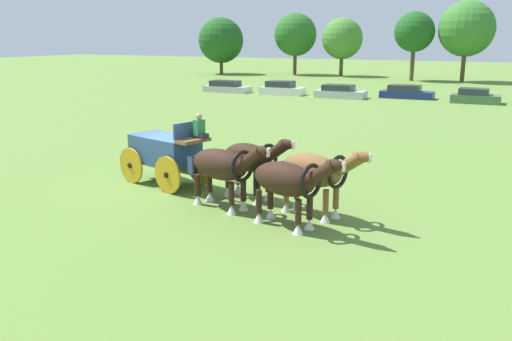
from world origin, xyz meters
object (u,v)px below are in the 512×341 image
(parked_vehicle_b, at_px, (282,89))
(parked_vehicle_d, at_px, (406,93))
(draft_horse_rear_near, at_px, (251,160))
(draft_horse_lead_near, at_px, (315,172))
(parked_vehicle_a, at_px, (227,87))
(parked_vehicle_e, at_px, (475,97))
(show_wagon, at_px, (168,152))
(draft_horse_lead_off, at_px, (288,181))
(draft_horse_rear_off, at_px, (223,166))
(parked_vehicle_c, at_px, (340,92))

(parked_vehicle_b, distance_m, parked_vehicle_d, 11.28)
(draft_horse_rear_near, height_order, draft_horse_lead_near, draft_horse_lead_near)
(parked_vehicle_a, distance_m, parked_vehicle_e, 22.70)
(show_wagon, distance_m, parked_vehicle_e, 32.67)
(show_wagon, bearing_deg, parked_vehicle_e, 75.72)
(draft_horse_lead_off, height_order, parked_vehicle_d, draft_horse_lead_off)
(draft_horse_rear_near, bearing_deg, show_wagon, 174.85)
(draft_horse_rear_off, bearing_deg, draft_horse_rear_near, 74.18)
(draft_horse_rear_near, distance_m, parked_vehicle_a, 35.80)
(parked_vehicle_d, bearing_deg, draft_horse_lead_near, -83.62)
(parked_vehicle_b, distance_m, parked_vehicle_e, 16.89)
(show_wagon, xyz_separation_m, draft_horse_rear_near, (3.56, -0.32, 0.15))
(draft_horse_rear_near, bearing_deg, parked_vehicle_d, 92.21)
(draft_horse_rear_off, distance_m, parked_vehicle_a, 36.71)
(show_wagon, bearing_deg, draft_horse_rear_near, -5.15)
(show_wagon, height_order, draft_horse_lead_off, show_wagon)
(parked_vehicle_c, bearing_deg, draft_horse_lead_near, -73.83)
(draft_horse_rear_near, height_order, parked_vehicle_c, draft_horse_rear_near)
(show_wagon, distance_m, draft_horse_rear_off, 3.58)
(draft_horse_rear_near, height_order, parked_vehicle_b, draft_horse_rear_near)
(draft_horse_lead_off, bearing_deg, parked_vehicle_e, 86.06)
(show_wagon, relative_size, draft_horse_rear_off, 1.79)
(draft_horse_lead_near, distance_m, draft_horse_lead_off, 1.30)
(parked_vehicle_b, bearing_deg, parked_vehicle_d, 10.35)
(draft_horse_rear_near, distance_m, draft_horse_lead_off, 2.90)
(draft_horse_rear_off, xyz_separation_m, parked_vehicle_d, (-0.92, 34.30, -0.87))
(parked_vehicle_b, height_order, parked_vehicle_c, parked_vehicle_b)
(show_wagon, bearing_deg, draft_horse_lead_near, -9.51)
(parked_vehicle_a, bearing_deg, draft_horse_rear_near, -59.47)
(parked_vehicle_c, distance_m, parked_vehicle_e, 11.19)
(draft_horse_lead_near, relative_size, parked_vehicle_c, 0.70)
(draft_horse_lead_near, bearing_deg, parked_vehicle_b, 115.12)
(draft_horse_lead_off, xyz_separation_m, parked_vehicle_c, (-8.79, 32.76, -0.86))
(parked_vehicle_c, bearing_deg, draft_horse_lead_off, -74.98)
(parked_vehicle_b, xyz_separation_m, parked_vehicle_d, (11.10, 2.03, -0.05))
(parked_vehicle_b, bearing_deg, parked_vehicle_a, -178.09)
(draft_horse_rear_off, bearing_deg, parked_vehicle_b, 110.43)
(parked_vehicle_a, bearing_deg, parked_vehicle_e, 2.89)
(draft_horse_rear_off, relative_size, parked_vehicle_e, 0.82)
(draft_horse_lead_off, relative_size, parked_vehicle_b, 0.74)
(draft_horse_lead_near, relative_size, parked_vehicle_b, 0.74)
(draft_horse_lead_near, bearing_deg, show_wagon, 170.49)
(draft_horse_rear_off, distance_m, parked_vehicle_b, 34.45)
(draft_horse_lead_near, bearing_deg, parked_vehicle_c, 106.17)
(draft_horse_rear_near, distance_m, parked_vehicle_d, 33.08)
(parked_vehicle_c, distance_m, parked_vehicle_d, 5.81)
(parked_vehicle_e, bearing_deg, draft_horse_rear_off, -98.30)
(parked_vehicle_b, bearing_deg, draft_horse_rear_near, -68.25)
(draft_horse_rear_near, relative_size, parked_vehicle_b, 0.71)
(parked_vehicle_c, bearing_deg, draft_horse_rear_near, -77.84)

